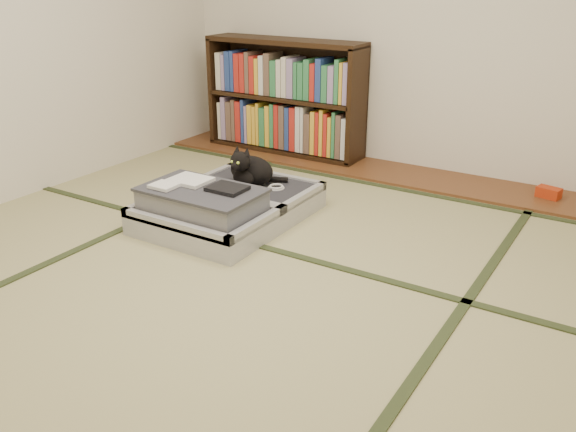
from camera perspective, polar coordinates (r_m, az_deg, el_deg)
The scene contains 9 objects.
floor at distance 3.04m, azimuth -4.31°, elevation -6.30°, with size 4.50×4.50×0.00m, color tan.
wood_strip at distance 4.67m, azimuth 10.24°, elevation 3.91°, with size 4.00×0.50×0.02m, color brown.
red_item at distance 4.43m, azimuth 23.21°, elevation 2.04°, with size 0.15×0.09×0.07m, color #B22D0E.
tatami_borders at distance 3.41m, azimuth 0.57°, elevation -2.88°, with size 4.00×4.50×0.01m.
bookcase at distance 5.08m, azimuth -0.32°, elevation 10.89°, with size 1.35×0.31×0.92m.
suitcase at distance 3.72m, azimuth -5.91°, elevation 0.96°, with size 0.78×1.04×0.31m.
cat at distance 3.90m, azimuth -3.63°, elevation 4.32°, with size 0.35×0.35×0.28m.
cable_coil at distance 3.86m, azimuth -1.13°, elevation 2.70°, with size 0.11×0.11×0.03m.
hanger at distance 3.49m, azimuth -7.79°, elevation -2.41°, with size 0.39×0.26×0.01m.
Camera 1 is at (1.60, -2.14, 1.45)m, focal length 38.00 mm.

